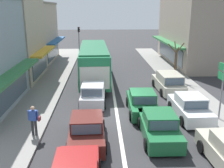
% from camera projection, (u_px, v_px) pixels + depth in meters
% --- Properties ---
extents(ground_plane, '(140.00, 140.00, 0.00)m').
position_uv_depth(ground_plane, '(117.00, 115.00, 16.90)').
color(ground_plane, '#2D2D30').
extents(lane_centre_line, '(0.20, 28.00, 0.01)m').
position_uv_depth(lane_centre_line, '(114.00, 95.00, 20.73)').
color(lane_centre_line, silver).
rests_on(lane_centre_line, ground).
extents(sidewalk_left, '(5.20, 44.00, 0.14)m').
position_uv_depth(sidewalk_left, '(33.00, 88.00, 22.35)').
color(sidewalk_left, gray).
rests_on(sidewalk_left, ground).
extents(kerb_right, '(2.80, 44.00, 0.12)m').
position_uv_depth(kerb_right, '(183.00, 86.00, 22.90)').
color(kerb_right, gray).
rests_on(kerb_right, ground).
extents(shopfront_mid_block, '(7.72, 7.26, 7.81)m').
position_uv_depth(shopfront_mid_block, '(2.00, 39.00, 24.36)').
color(shopfront_mid_block, '#B2A38E').
rests_on(shopfront_mid_block, ground).
extents(shopfront_far_end, '(7.39, 9.20, 7.34)m').
position_uv_depth(shopfront_far_end, '(27.00, 33.00, 32.50)').
color(shopfront_far_end, '#B2A38E').
rests_on(shopfront_far_end, ground).
extents(building_right_far, '(9.00, 13.46, 9.94)m').
position_uv_depth(building_right_far, '(204.00, 23.00, 31.58)').
color(building_right_far, gray).
rests_on(building_right_far, ground).
extents(city_bus, '(3.01, 10.93, 3.23)m').
position_uv_depth(city_bus, '(94.00, 60.00, 24.86)').
color(city_bus, '#237A4C').
rests_on(city_bus, ground).
extents(sedan_behind_bus_near, '(1.94, 4.22, 1.47)m').
position_uv_depth(sedan_behind_bus_near, '(159.00, 126.00, 13.77)').
color(sedan_behind_bus_near, '#1E6638').
rests_on(sedan_behind_bus_near, ground).
extents(sedan_adjacent_lane_trail, '(1.99, 4.25, 1.47)m').
position_uv_depth(sedan_adjacent_lane_trail, '(87.00, 130.00, 13.37)').
color(sedan_adjacent_lane_trail, '#561E19').
rests_on(sedan_adjacent_lane_trail, ground).
extents(sedan_queue_far_back, '(1.96, 4.23, 1.47)m').
position_uv_depth(sedan_queue_far_back, '(142.00, 103.00, 17.18)').
color(sedan_queue_far_back, '#1E6638').
rests_on(sedan_queue_far_back, ground).
extents(hatchback_queue_gap_filler, '(1.92, 3.75, 1.54)m').
position_uv_depth(hatchback_queue_gap_filler, '(93.00, 95.00, 18.70)').
color(hatchback_queue_gap_filler, silver).
rests_on(hatchback_queue_gap_filler, ground).
extents(parked_sedan_kerb_second, '(1.97, 4.24, 1.47)m').
position_uv_depth(parked_sedan_kerb_second, '(190.00, 107.00, 16.41)').
color(parked_sedan_kerb_second, silver).
rests_on(parked_sedan_kerb_second, ground).
extents(parked_wagon_kerb_third, '(2.05, 4.56, 1.58)m').
position_uv_depth(parked_wagon_kerb_third, '(168.00, 83.00, 21.57)').
color(parked_wagon_kerb_third, '#B7B29E').
rests_on(parked_wagon_kerb_third, ground).
extents(traffic_light_downstreet, '(0.33, 0.24, 4.20)m').
position_uv_depth(traffic_light_downstreet, '(79.00, 37.00, 35.78)').
color(traffic_light_downstreet, gray).
rests_on(traffic_light_downstreet, ground).
extents(directional_road_sign, '(0.10, 1.40, 3.60)m').
position_uv_depth(directional_road_sign, '(224.00, 78.00, 15.36)').
color(directional_road_sign, gray).
rests_on(directional_road_sign, ground).
extents(street_tree_right, '(1.53, 1.47, 3.66)m').
position_uv_depth(street_tree_right, '(176.00, 63.00, 24.34)').
color(street_tree_right, brown).
rests_on(street_tree_right, ground).
extents(pedestrian_with_handbag_near, '(0.66, 0.28, 1.63)m').
position_uv_depth(pedestrian_with_handbag_near, '(34.00, 119.00, 13.72)').
color(pedestrian_with_handbag_near, '#333338').
rests_on(pedestrian_with_handbag_near, sidewalk_left).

